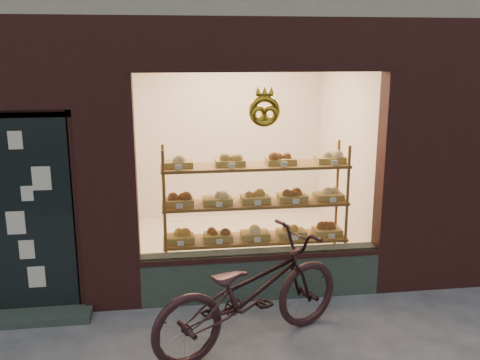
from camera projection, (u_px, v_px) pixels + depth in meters
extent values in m
cube|color=#2A372F|center=(261.00, 274.00, 6.12)|extent=(2.70, 0.25, 0.55)
cube|color=black|center=(30.00, 216.00, 5.52)|extent=(0.90, 0.04, 2.15)
cube|color=#2A372F|center=(36.00, 317.00, 5.62)|extent=(1.15, 0.35, 0.08)
torus|color=#BA8E1F|center=(264.00, 111.00, 5.57)|extent=(0.33, 0.07, 0.33)
cube|color=brown|center=(255.00, 277.00, 6.58)|extent=(2.20, 0.45, 0.04)
cube|color=brown|center=(255.00, 239.00, 6.46)|extent=(2.20, 0.45, 0.03)
cube|color=brown|center=(255.00, 203.00, 6.35)|extent=(2.20, 0.45, 0.04)
cube|color=brown|center=(255.00, 166.00, 6.24)|extent=(2.20, 0.45, 0.04)
cylinder|color=brown|center=(165.00, 224.00, 6.05)|extent=(0.04, 0.04, 1.70)
cylinder|color=brown|center=(347.00, 216.00, 6.34)|extent=(0.04, 0.04, 1.70)
cylinder|color=brown|center=(165.00, 214.00, 6.43)|extent=(0.04, 0.04, 1.70)
cylinder|color=brown|center=(336.00, 207.00, 6.72)|extent=(0.04, 0.04, 1.70)
cube|color=olive|center=(180.00, 238.00, 6.32)|extent=(0.34, 0.24, 0.07)
sphere|color=#A8813A|center=(180.00, 231.00, 6.30)|extent=(0.11, 0.11, 0.11)
cube|color=beige|center=(181.00, 244.00, 6.15)|extent=(0.07, 0.01, 0.05)
cube|color=olive|center=(218.00, 236.00, 6.38)|extent=(0.34, 0.24, 0.07)
sphere|color=brown|center=(218.00, 230.00, 6.36)|extent=(0.11, 0.11, 0.11)
cube|color=beige|center=(219.00, 242.00, 6.21)|extent=(0.07, 0.01, 0.05)
cube|color=olive|center=(255.00, 235.00, 6.45)|extent=(0.34, 0.24, 0.07)
sphere|color=tan|center=(255.00, 228.00, 6.43)|extent=(0.11, 0.11, 0.11)
cube|color=beige|center=(258.00, 240.00, 6.27)|extent=(0.07, 0.01, 0.05)
cube|color=olive|center=(291.00, 233.00, 6.51)|extent=(0.34, 0.24, 0.07)
sphere|color=#A8813A|center=(291.00, 226.00, 6.49)|extent=(0.11, 0.11, 0.11)
cube|color=beige|center=(295.00, 238.00, 6.33)|extent=(0.07, 0.01, 0.05)
cube|color=olive|center=(327.00, 231.00, 6.57)|extent=(0.34, 0.24, 0.07)
sphere|color=brown|center=(327.00, 225.00, 6.55)|extent=(0.11, 0.11, 0.11)
cube|color=beige|center=(332.00, 236.00, 6.39)|extent=(0.08, 0.01, 0.05)
cube|color=olive|center=(179.00, 202.00, 6.22)|extent=(0.34, 0.24, 0.07)
sphere|color=brown|center=(179.00, 195.00, 6.20)|extent=(0.11, 0.11, 0.11)
cube|color=beige|center=(180.00, 206.00, 6.04)|extent=(0.07, 0.01, 0.06)
cube|color=olive|center=(217.00, 200.00, 6.28)|extent=(0.34, 0.24, 0.07)
sphere|color=tan|center=(217.00, 193.00, 6.26)|extent=(0.11, 0.11, 0.11)
cube|color=beige|center=(219.00, 205.00, 6.10)|extent=(0.07, 0.01, 0.06)
cube|color=olive|center=(255.00, 199.00, 6.34)|extent=(0.34, 0.24, 0.07)
sphere|color=#A8813A|center=(255.00, 192.00, 6.32)|extent=(0.11, 0.11, 0.11)
cube|color=beige|center=(258.00, 203.00, 6.16)|extent=(0.07, 0.01, 0.06)
cube|color=olive|center=(292.00, 197.00, 6.40)|extent=(0.34, 0.24, 0.07)
sphere|color=brown|center=(292.00, 190.00, 6.38)|extent=(0.11, 0.11, 0.11)
cube|color=beige|center=(296.00, 202.00, 6.22)|extent=(0.07, 0.01, 0.06)
cube|color=olive|center=(328.00, 196.00, 6.46)|extent=(0.34, 0.24, 0.07)
sphere|color=tan|center=(329.00, 189.00, 6.44)|extent=(0.11, 0.11, 0.11)
cube|color=beige|center=(333.00, 200.00, 6.28)|extent=(0.08, 0.01, 0.06)
cube|color=olive|center=(178.00, 164.00, 6.11)|extent=(0.34, 0.24, 0.07)
sphere|color=tan|center=(178.00, 157.00, 6.09)|extent=(0.11, 0.11, 0.11)
cube|color=beige|center=(178.00, 167.00, 5.93)|extent=(0.07, 0.01, 0.06)
cube|color=olive|center=(230.00, 162.00, 6.19)|extent=(0.34, 0.24, 0.07)
sphere|color=#A8813A|center=(230.00, 155.00, 6.17)|extent=(0.11, 0.11, 0.11)
cube|color=beige|center=(232.00, 166.00, 6.01)|extent=(0.08, 0.01, 0.06)
cube|color=olive|center=(281.00, 161.00, 6.27)|extent=(0.34, 0.24, 0.07)
sphere|color=brown|center=(281.00, 154.00, 6.25)|extent=(0.11, 0.11, 0.11)
cube|color=beige|center=(284.00, 164.00, 6.09)|extent=(0.07, 0.01, 0.06)
cube|color=olive|center=(330.00, 160.00, 6.35)|extent=(0.34, 0.24, 0.07)
sphere|color=tan|center=(330.00, 152.00, 6.33)|extent=(0.11, 0.11, 0.11)
cube|color=beige|center=(335.00, 163.00, 6.18)|extent=(0.08, 0.01, 0.06)
imported|color=black|center=(250.00, 292.00, 5.07)|extent=(2.17, 1.50, 1.08)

